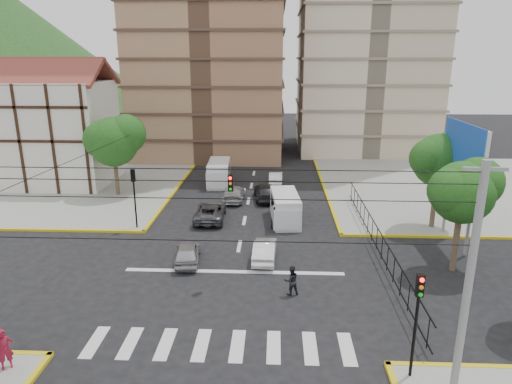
# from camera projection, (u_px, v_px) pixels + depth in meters

# --- Properties ---
(ground) EXTENTS (160.00, 160.00, 0.00)m
(ground) POSITION_uv_depth(u_px,v_px,m) (232.00, 281.00, 25.88)
(ground) COLOR black
(ground) RESTS_ON ground
(sidewalk_nw) EXTENTS (26.00, 26.00, 0.15)m
(sidewalk_nw) POSITION_uv_depth(u_px,v_px,m) (53.00, 182.00, 45.87)
(sidewalk_nw) COLOR gray
(sidewalk_nw) RESTS_ON ground
(sidewalk_ne) EXTENTS (26.00, 26.00, 0.15)m
(sidewalk_ne) POSITION_uv_depth(u_px,v_px,m) (457.00, 187.00, 44.15)
(sidewalk_ne) COLOR gray
(sidewalk_ne) RESTS_ON ground
(crosswalk_stripes) EXTENTS (12.00, 2.40, 0.01)m
(crosswalk_stripes) POSITION_uv_depth(u_px,v_px,m) (219.00, 345.00, 20.14)
(crosswalk_stripes) COLOR silver
(crosswalk_stripes) RESTS_ON ground
(stop_line) EXTENTS (13.00, 0.40, 0.01)m
(stop_line) POSITION_uv_depth(u_px,v_px,m) (234.00, 272.00, 27.03)
(stop_line) COLOR silver
(stop_line) RESTS_ON ground
(tudor_building) EXTENTS (10.80, 8.05, 12.23)m
(tudor_building) POSITION_uv_depth(u_px,v_px,m) (57.00, 131.00, 44.35)
(tudor_building) COLOR silver
(tudor_building) RESTS_ON ground
(park_fence) EXTENTS (0.10, 22.50, 1.66)m
(park_fence) POSITION_uv_depth(u_px,v_px,m) (376.00, 252.00, 29.80)
(park_fence) COLOR black
(park_fence) RESTS_ON ground
(billboard) EXTENTS (0.36, 6.20, 8.10)m
(billboard) POSITION_uv_depth(u_px,v_px,m) (463.00, 158.00, 29.29)
(billboard) COLOR slate
(billboard) RESTS_ON ground
(tree_park_a) EXTENTS (4.41, 3.60, 6.83)m
(tree_park_a) POSITION_uv_depth(u_px,v_px,m) (464.00, 190.00, 25.82)
(tree_park_a) COLOR #473828
(tree_park_a) RESTS_ON ground
(tree_park_c) EXTENTS (4.65, 3.80, 7.25)m
(tree_park_c) POSITION_uv_depth(u_px,v_px,m) (440.00, 158.00, 32.38)
(tree_park_c) COLOR #473828
(tree_park_c) RESTS_ON ground
(tree_tudor) EXTENTS (5.39, 4.40, 7.43)m
(tree_tudor) POSITION_uv_depth(u_px,v_px,m) (114.00, 139.00, 40.23)
(tree_tudor) COLOR #473828
(tree_tudor) RESTS_ON ground
(traffic_light_se) EXTENTS (0.28, 0.22, 4.40)m
(traffic_light_se) POSITION_uv_depth(u_px,v_px,m) (417.00, 309.00, 17.19)
(traffic_light_se) COLOR black
(traffic_light_se) RESTS_ON ground
(traffic_light_nw) EXTENTS (0.28, 0.22, 4.40)m
(traffic_light_nw) POSITION_uv_depth(u_px,v_px,m) (134.00, 189.00, 32.79)
(traffic_light_nw) COLOR black
(traffic_light_nw) RESTS_ON ground
(traffic_light_hanging) EXTENTS (18.00, 9.12, 0.92)m
(traffic_light_hanging) POSITION_uv_depth(u_px,v_px,m) (227.00, 192.00, 22.25)
(traffic_light_hanging) COLOR black
(traffic_light_hanging) RESTS_ON ground
(utility_pole_se) EXTENTS (1.40, 0.28, 9.00)m
(utility_pole_se) POSITION_uv_depth(u_px,v_px,m) (468.00, 286.00, 15.52)
(utility_pole_se) COLOR slate
(utility_pole_se) RESTS_ON ground
(van_right_lane) EXTENTS (2.35, 5.05, 2.21)m
(van_right_lane) POSITION_uv_depth(u_px,v_px,m) (285.00, 209.00, 34.74)
(van_right_lane) COLOR silver
(van_right_lane) RESTS_ON ground
(van_left_lane) EXTENTS (2.26, 5.22, 2.31)m
(van_left_lane) POSITION_uv_depth(u_px,v_px,m) (219.00, 174.00, 44.98)
(van_left_lane) COLOR silver
(van_left_lane) RESTS_ON ground
(car_silver_front_left) EXTENTS (1.91, 3.87, 1.27)m
(car_silver_front_left) POSITION_uv_depth(u_px,v_px,m) (187.00, 253.00, 28.14)
(car_silver_front_left) COLOR #AAAAAE
(car_silver_front_left) RESTS_ON ground
(car_white_front_right) EXTENTS (1.49, 3.90, 1.27)m
(car_white_front_right) POSITION_uv_depth(u_px,v_px,m) (265.00, 250.00, 28.50)
(car_white_front_right) COLOR white
(car_white_front_right) RESTS_ON ground
(car_grey_mid_left) EXTENTS (2.37, 4.88, 1.34)m
(car_grey_mid_left) POSITION_uv_depth(u_px,v_px,m) (210.00, 212.00, 35.46)
(car_grey_mid_left) COLOR #4E4F55
(car_grey_mid_left) RESTS_ON ground
(car_silver_rear_left) EXTENTS (1.89, 4.46, 1.29)m
(car_silver_rear_left) POSITION_uv_depth(u_px,v_px,m) (234.00, 193.00, 40.30)
(car_silver_rear_left) COLOR #BABBBF
(car_silver_rear_left) RESTS_ON ground
(car_darkgrey_mid_right) EXTENTS (2.33, 4.69, 1.54)m
(car_darkgrey_mid_right) POSITION_uv_depth(u_px,v_px,m) (265.00, 191.00, 40.38)
(car_darkgrey_mid_right) COLOR #252427
(car_darkgrey_mid_right) RESTS_ON ground
(car_white_rear_right) EXTENTS (1.35, 3.75, 1.23)m
(car_white_rear_right) POSITION_uv_depth(u_px,v_px,m) (276.00, 178.00, 45.57)
(car_white_rear_right) COLOR silver
(car_white_rear_right) RESTS_ON ground
(pedestrian_sw_corner) EXTENTS (0.75, 0.69, 1.73)m
(pedestrian_sw_corner) POSITION_uv_depth(u_px,v_px,m) (5.00, 349.00, 18.23)
(pedestrian_sw_corner) COLOR maroon
(pedestrian_sw_corner) RESTS_ON sidewalk_sw
(pedestrian_crosswalk) EXTENTS (0.96, 0.84, 1.66)m
(pedestrian_crosswalk) POSITION_uv_depth(u_px,v_px,m) (291.00, 280.00, 24.22)
(pedestrian_crosswalk) COLOR black
(pedestrian_crosswalk) RESTS_ON ground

